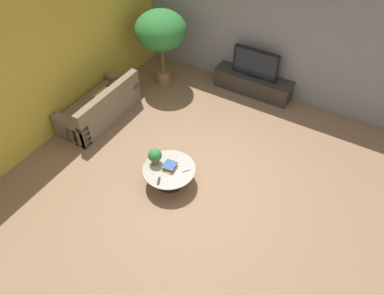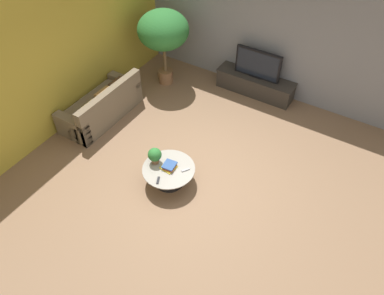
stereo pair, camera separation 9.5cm
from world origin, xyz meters
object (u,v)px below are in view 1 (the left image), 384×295
Objects in this scene: potted_plant_tabletop at (155,156)px; potted_palm_tall at (161,32)px; television at (256,64)px; couch_by_wall at (101,108)px; coffee_table at (169,173)px; media_console at (253,84)px.

potted_palm_tall is at bearing 121.20° from potted_plant_tabletop.
television is 0.57× the size of couch_by_wall.
coffee_table is at bearing 70.81° from couch_by_wall.
couch_by_wall reaches higher than media_console.
coffee_table is 0.42m from potted_plant_tabletop.
coffee_table is at bearing -92.70° from television.
coffee_table is at bearing 0.08° from potted_plant_tabletop.
potted_plant_tabletop is (2.04, -0.81, 0.28)m from couch_by_wall.
potted_plant_tabletop is at bearing 68.25° from couch_by_wall.
coffee_table is at bearing -54.39° from potted_palm_tall.
potted_plant_tabletop is (1.62, -2.68, -0.79)m from potted_palm_tall.
media_console is 0.98× the size of couch_by_wall.
media_console reaches higher than coffee_table.
potted_palm_tall is (0.41, 1.87, 1.07)m from couch_by_wall.
coffee_table is 3.47m from potted_palm_tall.
potted_palm_tall is 5.58× the size of potted_plant_tabletop.
couch_by_wall is (-2.49, -2.61, -0.51)m from television.
media_console is at bearing 87.30° from coffee_table.
television is 0.59× the size of potted_palm_tall.
media_console is 5.70× the size of potted_plant_tabletop.
couch_by_wall is at bearing -133.66° from media_console.
television is 3.65m from couch_by_wall.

